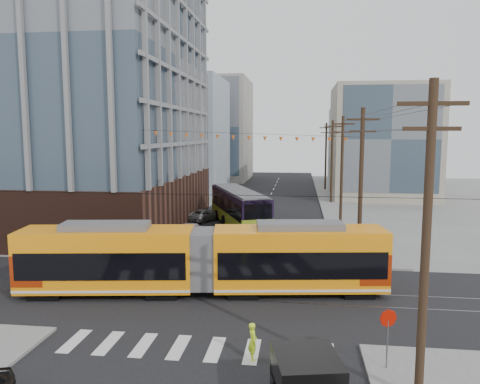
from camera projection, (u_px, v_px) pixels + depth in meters
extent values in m
plane|color=slate|center=(210.00, 321.00, 23.19)|extent=(160.00, 160.00, 0.00)
cube|color=#381E16|center=(37.00, 83.00, 46.83)|extent=(30.00, 25.00, 28.60)
cube|color=#8C99A5|center=(167.00, 135.00, 75.40)|extent=(18.00, 16.00, 18.00)
cube|color=gray|center=(382.00, 142.00, 67.42)|extent=(14.00, 14.00, 16.00)
cube|color=gray|center=(209.00, 130.00, 94.58)|extent=(16.00, 18.00, 20.00)
cube|color=#8C99A5|center=(374.00, 146.00, 86.98)|extent=(16.00, 16.00, 14.00)
cylinder|color=black|center=(426.00, 247.00, 15.53)|extent=(0.30, 0.30, 11.00)
cylinder|color=black|center=(326.00, 157.00, 76.55)|extent=(0.30, 0.30, 11.00)
imported|color=#A6ADB3|center=(177.00, 240.00, 37.33)|extent=(2.78, 5.26, 1.65)
imported|color=beige|center=(191.00, 231.00, 41.50)|extent=(2.07, 4.83, 1.39)
imported|color=slate|center=(204.00, 215.00, 49.77)|extent=(3.66, 4.99, 1.26)
imported|color=#D0FF23|center=(253.00, 341.00, 19.15)|extent=(0.52, 0.66, 1.58)
cube|color=slate|center=(355.00, 259.00, 33.20)|extent=(1.06, 3.99, 0.79)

